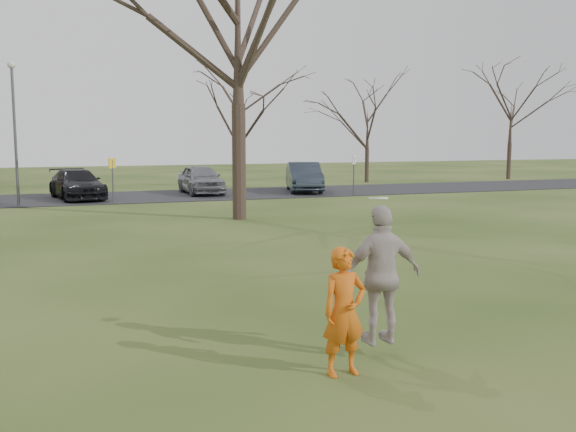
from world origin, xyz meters
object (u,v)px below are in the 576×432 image
Objects in this scene: car_3 at (77,184)px; big_tree at (238,26)px; player_defender at (344,312)px; car_5 at (304,177)px; lamp_post at (14,115)px; car_4 at (201,179)px; catching_play at (382,275)px.

big_tree reaches higher than car_3.
car_5 is at bearing 66.01° from player_defender.
player_defender reaches higher than car_3.
lamp_post is (-2.53, -2.25, 3.22)m from car_3.
big_tree is at bearing -107.74° from car_5.
car_4 is at bearing 85.85° from big_tree.
car_5 is (5.60, -0.60, 0.03)m from car_4.
big_tree is (-0.76, -10.45, 6.19)m from car_4.
car_4 is 25.77m from catching_play.
car_3 is 4.67m from lamp_post.
catching_play is 0.33× the size of lamp_post.
car_3 is 1.09× the size of car_4.
car_5 reaches higher than car_4.
big_tree reaches higher than car_4.
car_3 is 2.39× the size of catching_play.
car_5 is (11.84, 0.10, 0.08)m from car_3.
catching_play is at bearing -93.14° from car_3.
lamp_post is 11.38m from big_tree.
player_defender is 17.00m from big_tree.
car_5 is at bearing 57.16° from big_tree.
car_4 is 2.20× the size of catching_play.
car_4 reaches higher than car_3.
catching_play is (0.77, 0.43, 0.34)m from player_defender.
player_defender is at bearing -150.83° from catching_play.
car_3 is 0.35× the size of big_tree.
car_5 is 14.89m from lamp_post.
lamp_post is (-5.13, 23.09, 3.13)m from player_defender.
car_4 is (6.23, 0.70, 0.06)m from car_3.
big_tree is (5.47, -9.75, 6.25)m from car_3.
car_4 is at bearing -171.01° from car_5.
big_tree is (2.87, 15.59, 6.16)m from player_defender.
car_3 is (-2.61, 25.34, -0.09)m from player_defender.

